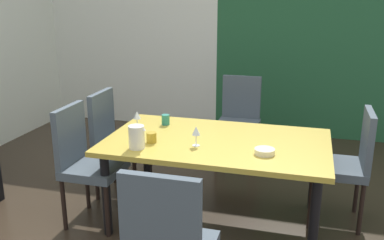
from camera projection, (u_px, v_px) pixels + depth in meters
name	position (u px, v px, depth m)	size (l,w,h in m)	color
ground_plane	(158.00, 240.00, 3.33)	(5.45, 5.98, 0.02)	#30261C
back_panel_interior	(130.00, 29.00, 6.03)	(2.55, 0.10, 2.69)	silver
garden_window_panel	(332.00, 34.00, 5.33)	(2.91, 0.10, 2.69)	#225734
dining_table	(217.00, 149.00, 3.43)	(1.76, 1.06, 0.72)	gold
chair_right_far	(349.00, 160.00, 3.44)	(0.44, 0.44, 0.97)	#45515C
chair_left_far	(115.00, 137.00, 3.97)	(0.44, 0.44, 0.98)	#45515C
chair_left_near	(85.00, 159.00, 3.46)	(0.44, 0.44, 0.99)	#45515C
chair_head_far	(239.00, 117.00, 4.64)	(0.44, 0.45, 0.98)	#45515C
wine_glass_corner	(137.00, 116.00, 3.65)	(0.07, 0.07, 0.16)	silver
wine_glass_left	(196.00, 132.00, 3.24)	(0.06, 0.06, 0.16)	silver
serving_bowl_center	(265.00, 151.00, 3.10)	(0.15, 0.15, 0.04)	beige
cup_rear	(151.00, 137.00, 3.33)	(0.08, 0.08, 0.08)	#A88724
cup_east	(166.00, 120.00, 3.78)	(0.07, 0.07, 0.09)	#297C6B
pitcher_south	(137.00, 137.00, 3.19)	(0.13, 0.12, 0.18)	silver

